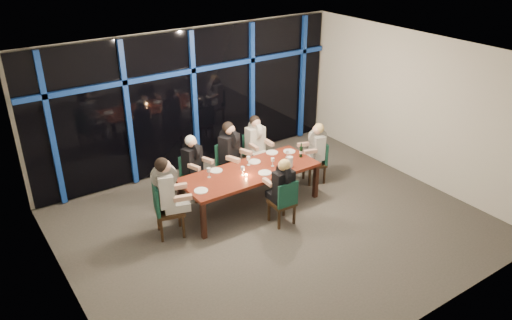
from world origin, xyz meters
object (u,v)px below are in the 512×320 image
(chair_near_mid, at_px, (284,201))
(diner_end_left, at_px, (167,186))
(chair_far_left, at_px, (191,173))
(chair_far_mid, at_px, (228,163))
(chair_far_right, at_px, (254,152))
(diner_end_right, at_px, (316,144))
(water_pitcher, at_px, (290,162))
(dining_table, at_px, (250,174))
(diner_near_mid, at_px, (282,181))
(diner_far_mid, at_px, (231,146))
(chair_end_right, at_px, (318,159))
(diner_far_left, at_px, (193,158))
(diner_far_right, at_px, (256,138))
(wine_bottle, at_px, (301,152))
(chair_end_left, at_px, (164,207))

(chair_near_mid, xyz_separation_m, diner_end_left, (-1.80, 0.86, 0.47))
(chair_far_left, height_order, chair_far_mid, chair_far_mid)
(chair_far_mid, relative_size, chair_far_right, 1.07)
(diner_end_right, distance_m, water_pitcher, 1.00)
(chair_far_left, bearing_deg, chair_far_mid, -25.75)
(chair_far_mid, height_order, diner_end_right, diner_end_right)
(dining_table, xyz_separation_m, diner_near_mid, (0.15, -0.80, 0.15))
(diner_far_mid, bearing_deg, diner_end_right, -45.12)
(chair_far_right, distance_m, chair_end_right, 1.35)
(diner_far_left, height_order, diner_end_right, diner_far_left)
(dining_table, relative_size, chair_far_left, 2.93)
(chair_far_left, relative_size, diner_near_mid, 1.04)
(diner_far_right, bearing_deg, chair_end_right, -44.23)
(diner_far_left, distance_m, diner_far_mid, 0.78)
(diner_far_left, relative_size, diner_far_right, 0.97)
(diner_far_left, xyz_separation_m, diner_end_right, (2.35, -0.80, -0.01))
(chair_far_mid, height_order, wine_bottle, wine_bottle)
(chair_far_left, bearing_deg, chair_near_mid, -83.42)
(chair_far_right, xyz_separation_m, diner_end_right, (0.85, -0.96, 0.33))
(chair_end_right, xyz_separation_m, diner_near_mid, (-1.57, -0.85, 0.35))
(chair_far_left, xyz_separation_m, chair_far_right, (1.52, 0.09, 0.02))
(chair_near_mid, bearing_deg, water_pitcher, -131.53)
(dining_table, bearing_deg, diner_far_right, 50.41)
(dining_table, xyz_separation_m, diner_far_right, (0.80, 0.96, 0.19))
(chair_near_mid, bearing_deg, diner_far_left, -61.78)
(chair_far_mid, height_order, diner_far_left, diner_far_left)
(chair_near_mid, distance_m, wine_bottle, 1.34)
(chair_far_right, distance_m, diner_far_left, 1.55)
(dining_table, bearing_deg, chair_end_right, 1.80)
(chair_far_mid, height_order, chair_far_right, chair_far_mid)
(chair_far_right, bearing_deg, water_pitcher, -93.10)
(chair_end_left, height_order, diner_end_right, diner_end_right)
(chair_end_left, height_order, diner_end_left, diner_end_left)
(chair_near_mid, relative_size, diner_near_mid, 1.03)
(dining_table, bearing_deg, chair_end_left, 179.57)
(diner_far_mid, xyz_separation_m, water_pitcher, (0.64, -1.06, -0.08))
(chair_far_right, distance_m, diner_end_left, 2.71)
(chair_far_left, relative_size, chair_far_mid, 0.91)
(diner_end_left, bearing_deg, chair_end_left, 90.00)
(chair_far_left, height_order, chair_end_right, chair_far_left)
(diner_end_right, bearing_deg, dining_table, -69.94)
(diner_end_right, distance_m, diner_near_mid, 1.74)
(diner_end_right, xyz_separation_m, water_pitcher, (-0.93, -0.36, 0.01))
(chair_end_right, height_order, diner_end_right, diner_end_right)
(chair_far_left, xyz_separation_m, chair_end_right, (2.44, -0.90, -0.01))
(chair_far_left, height_order, chair_near_mid, chair_far_left)
(diner_far_mid, bearing_deg, water_pitcher, -79.71)
(diner_far_right, relative_size, diner_end_left, 0.91)
(chair_far_right, relative_size, chair_end_left, 0.91)
(wine_bottle, relative_size, water_pitcher, 1.44)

